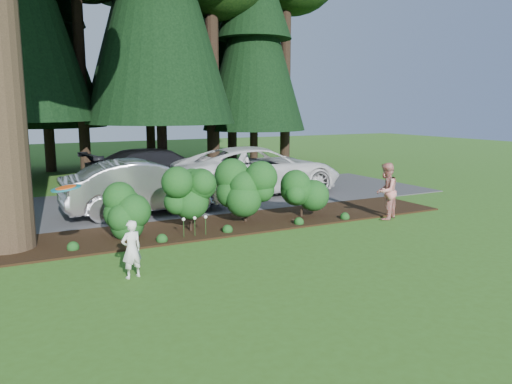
{
  "coord_description": "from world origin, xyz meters",
  "views": [
    {
      "loc": [
        -4.7,
        -9.38,
        3.34
      ],
      "look_at": [
        0.82,
        1.15,
        1.3
      ],
      "focal_mm": 35.0,
      "sensor_mm": 36.0,
      "label": 1
    }
  ],
  "objects_px": {
    "adult": "(386,191)",
    "frisbee": "(66,188)",
    "car_white_suv": "(258,170)",
    "child": "(132,249)",
    "car_silver_wagon": "(146,187)",
    "car_dark_suv": "(160,170)"
  },
  "relations": [
    {
      "from": "car_white_suv",
      "to": "adult",
      "type": "height_order",
      "value": "car_white_suv"
    },
    {
      "from": "car_white_suv",
      "to": "child",
      "type": "relative_size",
      "value": 5.59
    },
    {
      "from": "car_silver_wagon",
      "to": "child",
      "type": "xyz_separation_m",
      "value": [
        -1.89,
        -5.74,
        -0.29
      ]
    },
    {
      "from": "car_white_suv",
      "to": "frisbee",
      "type": "bearing_deg",
      "value": 134.78
    },
    {
      "from": "frisbee",
      "to": "adult",
      "type": "bearing_deg",
      "value": 9.03
    },
    {
      "from": "adult",
      "to": "frisbee",
      "type": "relative_size",
      "value": 3.17
    },
    {
      "from": "car_white_suv",
      "to": "adult",
      "type": "relative_size",
      "value": 3.82
    },
    {
      "from": "car_silver_wagon",
      "to": "car_dark_suv",
      "type": "bearing_deg",
      "value": -22.47
    },
    {
      "from": "adult",
      "to": "car_dark_suv",
      "type": "bearing_deg",
      "value": -90.6
    },
    {
      "from": "car_dark_suv",
      "to": "child",
      "type": "bearing_deg",
      "value": 153.06
    },
    {
      "from": "car_white_suv",
      "to": "frisbee",
      "type": "height_order",
      "value": "frisbee"
    },
    {
      "from": "car_dark_suv",
      "to": "frisbee",
      "type": "relative_size",
      "value": 10.84
    },
    {
      "from": "child",
      "to": "frisbee",
      "type": "relative_size",
      "value": 2.16
    },
    {
      "from": "child",
      "to": "frisbee",
      "type": "distance_m",
      "value": 1.7
    },
    {
      "from": "car_silver_wagon",
      "to": "frisbee",
      "type": "bearing_deg",
      "value": 151.51
    },
    {
      "from": "car_dark_suv",
      "to": "frisbee",
      "type": "xyz_separation_m",
      "value": [
        -4.63,
        -9.45,
        0.97
      ]
    },
    {
      "from": "car_dark_suv",
      "to": "adult",
      "type": "xyz_separation_m",
      "value": [
        4.5,
        -8.0,
        -0.02
      ]
    },
    {
      "from": "car_white_suv",
      "to": "frisbee",
      "type": "distance_m",
      "value": 10.61
    },
    {
      "from": "child",
      "to": "adult",
      "type": "xyz_separation_m",
      "value": [
        8.02,
        1.69,
        0.27
      ]
    },
    {
      "from": "adult",
      "to": "frisbee",
      "type": "xyz_separation_m",
      "value": [
        -9.13,
        -1.45,
        1.0
      ]
    },
    {
      "from": "car_white_suv",
      "to": "child",
      "type": "distance_m",
      "value": 9.95
    },
    {
      "from": "car_silver_wagon",
      "to": "child",
      "type": "distance_m",
      "value": 6.05
    }
  ]
}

